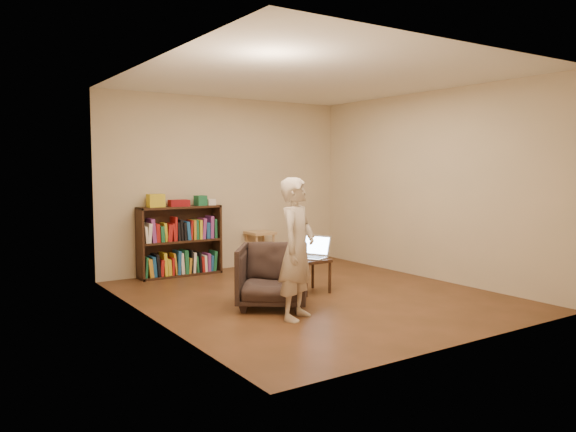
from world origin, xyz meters
TOP-DOWN VIEW (x-y plane):
  - floor at (0.00, 0.00)m, footprint 4.50×4.50m
  - ceiling at (0.00, 0.00)m, footprint 4.50×4.50m
  - wall_back at (0.00, 2.25)m, footprint 4.00×0.00m
  - wall_left at (-2.00, 0.00)m, footprint 0.00×4.50m
  - wall_right at (2.00, 0.00)m, footprint 0.00×4.50m
  - bookshelf at (-0.85, 2.09)m, footprint 1.20×0.30m
  - box_yellow at (-1.19, 2.10)m, footprint 0.23×0.17m
  - red_cloth at (-0.85, 2.08)m, footprint 0.30×0.24m
  - box_green at (-0.53, 2.06)m, footprint 0.16×0.16m
  - box_white at (-0.35, 2.06)m, footprint 0.13×0.13m
  - stool at (0.46, 2.03)m, footprint 0.39×0.39m
  - armchair at (-0.70, -0.20)m, footprint 1.06×1.07m
  - side_table at (0.07, 0.17)m, footprint 0.41×0.41m
  - laptop at (0.15, 0.21)m, footprint 0.48×0.49m
  - person at (-0.75, -0.75)m, footprint 0.63×0.58m

SIDE VIEW (x-z plane):
  - floor at x=0.00m, z-range 0.00..0.00m
  - armchair at x=-0.70m, z-range 0.00..0.70m
  - side_table at x=0.07m, z-range 0.14..0.56m
  - bookshelf at x=-0.85m, z-range -0.06..0.94m
  - stool at x=0.46m, z-range 0.17..0.73m
  - laptop at x=0.15m, z-range 0.35..0.62m
  - person at x=-0.75m, z-range 0.00..1.45m
  - box_white at x=-0.35m, z-range 1.00..1.09m
  - red_cloth at x=-0.85m, z-range 1.00..1.09m
  - box_green at x=-0.53m, z-range 1.00..1.15m
  - box_yellow at x=-1.19m, z-range 1.00..1.18m
  - wall_back at x=0.00m, z-range -0.70..3.30m
  - wall_left at x=-2.00m, z-range -0.95..3.55m
  - wall_right at x=2.00m, z-range -0.95..3.55m
  - ceiling at x=0.00m, z-range 2.60..2.60m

